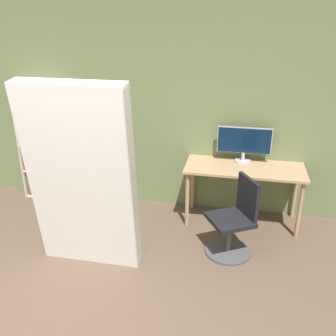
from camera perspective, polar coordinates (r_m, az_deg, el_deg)
The scene contains 6 objects.
wall_back at distance 5.08m, azimuth -4.69°, elevation 8.93°, with size 8.00×0.06×2.70m.
desk at distance 4.79m, azimuth 11.53°, elevation -0.93°, with size 1.48×0.62×0.77m.
monitor at distance 4.83m, azimuth 11.54°, elevation 3.86°, with size 0.68×0.20×0.46m.
office_chair at distance 4.29m, azimuth 10.04°, elevation -8.45°, with size 0.60×0.60×0.91m.
bookshelf at distance 5.67m, azimuth -18.69°, elevation 3.24°, with size 0.72×0.27×1.63m.
mattress_near at distance 3.83m, azimuth -12.89°, elevation -1.85°, with size 1.08×0.42×2.01m.
Camera 1 is at (1.39, -2.09, 2.57)m, focal length 40.00 mm.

